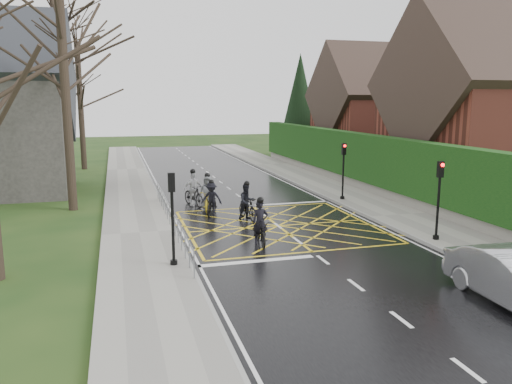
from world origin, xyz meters
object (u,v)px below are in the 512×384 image
cyclist_rear (261,229)px  cyclist_mid (212,202)px  cyclist_lead (208,198)px  cyclist_back (247,205)px  cyclist_front (193,192)px

cyclist_rear → cyclist_mid: size_ratio=1.06×
cyclist_mid → cyclist_lead: size_ratio=0.89×
cyclist_back → cyclist_lead: 2.79m
cyclist_front → cyclist_rear: bearing=-99.8°
cyclist_back → cyclist_front: (-1.96, 3.68, 0.04)m
cyclist_front → cyclist_back: bearing=-82.1°
cyclist_back → cyclist_lead: (-1.42, 2.40, -0.02)m
cyclist_mid → cyclist_lead: 0.91m
cyclist_rear → cyclist_back: bearing=89.1°
cyclist_lead → cyclist_mid: bearing=-73.2°
cyclist_rear → cyclist_lead: size_ratio=0.94×
cyclist_lead → cyclist_back: bearing=-44.2°
cyclist_rear → cyclist_back: cyclist_rear is taller
cyclist_back → cyclist_mid: 2.04m
cyclist_rear → cyclist_back: 4.15m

